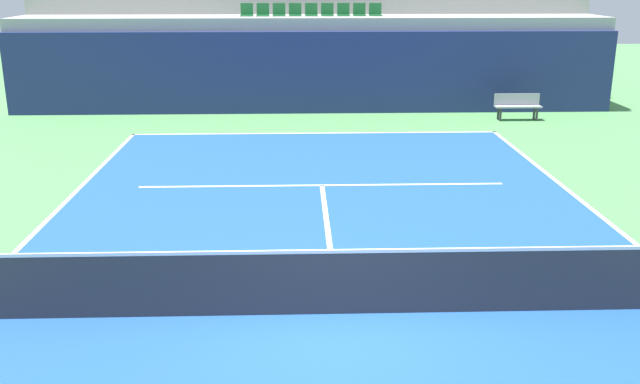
% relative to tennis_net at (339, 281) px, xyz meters
% --- Properties ---
extents(ground_plane, '(80.00, 80.00, 0.00)m').
position_rel_tennis_net_xyz_m(ground_plane, '(0.00, 0.00, -0.51)').
color(ground_plane, '#4C8C4C').
extents(court_surface, '(11.00, 24.00, 0.01)m').
position_rel_tennis_net_xyz_m(court_surface, '(0.00, 0.00, -0.50)').
color(court_surface, '#1E4C99').
rests_on(court_surface, ground_plane).
extents(baseline_far, '(11.00, 0.10, 0.00)m').
position_rel_tennis_net_xyz_m(baseline_far, '(0.00, 11.95, -0.50)').
color(baseline_far, white).
rests_on(baseline_far, court_surface).
extents(service_line_far, '(8.26, 0.10, 0.00)m').
position_rel_tennis_net_xyz_m(service_line_far, '(0.00, 6.40, -0.50)').
color(service_line_far, white).
rests_on(service_line_far, court_surface).
extents(centre_service_line, '(0.10, 6.40, 0.00)m').
position_rel_tennis_net_xyz_m(centre_service_line, '(0.00, 3.20, -0.50)').
color(centre_service_line, white).
rests_on(centre_service_line, court_surface).
extents(back_wall, '(20.73, 0.30, 2.76)m').
position_rel_tennis_net_xyz_m(back_wall, '(0.00, 15.32, 0.87)').
color(back_wall, navy).
rests_on(back_wall, ground_plane).
extents(stands_tier_lower, '(20.73, 2.40, 3.19)m').
position_rel_tennis_net_xyz_m(stands_tier_lower, '(0.00, 16.67, 1.09)').
color(stands_tier_lower, '#9E9E99').
rests_on(stands_tier_lower, ground_plane).
extents(stands_tier_upper, '(20.73, 2.40, 4.25)m').
position_rel_tennis_net_xyz_m(stands_tier_upper, '(0.00, 19.07, 1.62)').
color(stands_tier_upper, '#9E9E99').
rests_on(stands_tier_upper, ground_plane).
extents(seating_row_lower, '(4.98, 0.44, 0.44)m').
position_rel_tennis_net_xyz_m(seating_row_lower, '(0.00, 16.77, 2.81)').
color(seating_row_lower, '#1E6633').
rests_on(seating_row_lower, stands_tier_lower).
extents(tennis_net, '(11.08, 0.08, 1.07)m').
position_rel_tennis_net_xyz_m(tennis_net, '(0.00, 0.00, 0.00)').
color(tennis_net, black).
rests_on(tennis_net, court_surface).
extents(player_bench, '(1.50, 0.40, 0.85)m').
position_rel_tennis_net_xyz_m(player_bench, '(6.70, 13.87, -0.00)').
color(player_bench, '#99999E').
rests_on(player_bench, ground_plane).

